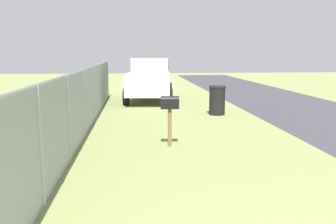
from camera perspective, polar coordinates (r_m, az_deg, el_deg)
name	(u,v)px	position (r m, az deg, el deg)	size (l,w,h in m)	color
mailbox	(170,107)	(8.95, 0.29, 0.87)	(0.23, 0.47, 1.29)	brown
pickup_truck	(150,78)	(17.95, -2.93, 5.44)	(5.12, 2.61, 2.09)	silver
trash_bin	(217,100)	(13.81, 7.89, 1.89)	(0.64, 0.64, 1.12)	black
fence_section	(88,96)	(11.39, -12.64, 2.50)	(16.41, 0.07, 1.91)	#9EA3A8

